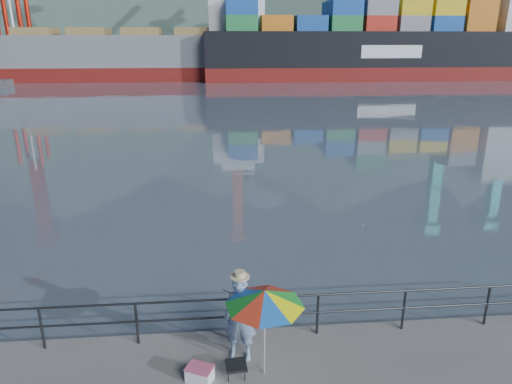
% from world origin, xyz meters
% --- Properties ---
extents(harbor_water, '(500.00, 280.00, 0.00)m').
position_xyz_m(harbor_water, '(0.00, 130.00, 0.00)').
color(harbor_water, slate).
rests_on(harbor_water, ground).
extents(far_dock, '(200.00, 40.00, 0.40)m').
position_xyz_m(far_dock, '(10.00, 93.00, 0.00)').
color(far_dock, '#514F4C').
rests_on(far_dock, ground).
extents(guardrail, '(22.00, 0.06, 1.03)m').
position_xyz_m(guardrail, '(0.00, 1.70, 0.52)').
color(guardrail, '#2D3033').
rests_on(guardrail, ground).
extents(container_stacks, '(58.00, 5.40, 7.80)m').
position_xyz_m(container_stacks, '(32.55, 93.03, 3.17)').
color(container_stacks, yellow).
rests_on(container_stacks, ground).
extents(fisherman, '(0.77, 0.59, 1.88)m').
position_xyz_m(fisherman, '(1.23, 1.04, 0.94)').
color(fisherman, '#2C5B9B').
rests_on(fisherman, ground).
extents(beach_umbrella, '(1.86, 1.86, 1.89)m').
position_xyz_m(beach_umbrella, '(1.67, 0.51, 1.73)').
color(beach_umbrella, white).
rests_on(beach_umbrella, ground).
extents(folding_stool, '(0.44, 0.44, 0.27)m').
position_xyz_m(folding_stool, '(1.10, 0.49, 0.14)').
color(folding_stool, black).
rests_on(folding_stool, ground).
extents(cooler_bag, '(0.58, 0.50, 0.28)m').
position_xyz_m(cooler_bag, '(0.39, 0.40, 0.14)').
color(cooler_bag, white).
rests_on(cooler_bag, ground).
extents(fishing_rod, '(0.31, 1.53, 1.10)m').
position_xyz_m(fishing_rod, '(1.03, 2.14, 0.00)').
color(fishing_rod, black).
rests_on(fishing_rod, ground).
extents(bulk_carrier, '(48.67, 8.42, 14.50)m').
position_xyz_m(bulk_carrier, '(-8.93, 74.45, 4.17)').
color(bulk_carrier, maroon).
rests_on(bulk_carrier, ground).
extents(container_ship, '(60.01, 10.00, 18.10)m').
position_xyz_m(container_ship, '(31.03, 72.46, 5.83)').
color(container_ship, maroon).
rests_on(container_ship, ground).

